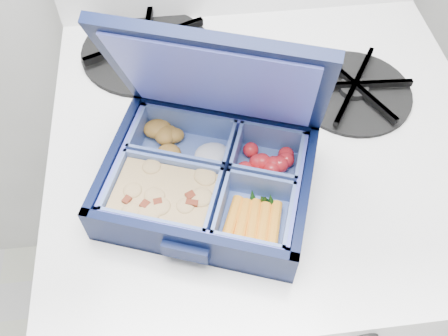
{
  "coord_description": "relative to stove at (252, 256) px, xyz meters",
  "views": [
    {
      "loc": [
        -0.1,
        1.3,
        1.31
      ],
      "look_at": [
        -0.06,
        1.61,
        0.87
      ],
      "focal_mm": 38.0,
      "sensor_mm": 36.0,
      "label": 1
    }
  ],
  "objects": [
    {
      "name": "burner_grate_rear",
      "position": [
        -0.15,
        0.15,
        0.43
      ],
      "size": [
        0.25,
        0.25,
        0.02
      ],
      "primitive_type": "cylinder",
      "rotation": [
        0.0,
        0.0,
        0.39
      ],
      "color": "black",
      "rests_on": "stove"
    },
    {
      "name": "burner_grate",
      "position": [
        0.12,
        0.03,
        0.43
      ],
      "size": [
        0.17,
        0.17,
        0.02
      ],
      "primitive_type": "cylinder",
      "rotation": [
        0.0,
        0.0,
        -0.06
      ],
      "color": "black",
      "rests_on": "stove"
    },
    {
      "name": "bento_box",
      "position": [
        -0.09,
        -0.1,
        0.45
      ],
      "size": [
        0.27,
        0.24,
        0.05
      ],
      "primitive_type": null,
      "rotation": [
        0.0,
        0.0,
        -0.35
      ],
      "color": "black",
      "rests_on": "stove"
    },
    {
      "name": "stove",
      "position": [
        0.0,
        0.0,
        0.0
      ],
      "size": [
        0.56,
        0.56,
        0.84
      ],
      "primitive_type": null,
      "color": "white",
      "rests_on": "floor"
    },
    {
      "name": "fork",
      "position": [
        -0.06,
        0.04,
        0.42
      ],
      "size": [
        0.13,
        0.18,
        0.01
      ],
      "primitive_type": null,
      "rotation": [
        0.0,
        0.0,
        -0.57
      ],
      "color": "#BEBEBE",
      "rests_on": "stove"
    }
  ]
}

